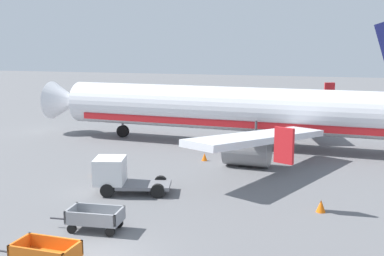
{
  "coord_description": "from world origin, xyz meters",
  "views": [
    {
      "loc": [
        8.97,
        -17.22,
        8.81
      ],
      "look_at": [
        -0.31,
        15.41,
        2.8
      ],
      "focal_mm": 46.16,
      "sensor_mm": 36.0,
      "label": 1
    }
  ],
  "objects_px": {
    "traffic_cone_by_carts": "(204,157)",
    "service_truck_beside_carts": "(118,175)",
    "traffic_cone_mid_apron": "(321,206)",
    "baggage_cart_second_in_row": "(95,218)",
    "airplane": "(245,110)",
    "traffic_cone_near_plane": "(96,171)",
    "baggage_cart_nearest": "(46,254)"
  },
  "relations": [
    {
      "from": "baggage_cart_nearest",
      "to": "baggage_cart_second_in_row",
      "type": "height_order",
      "value": "same"
    },
    {
      "from": "traffic_cone_mid_apron",
      "to": "baggage_cart_nearest",
      "type": "bearing_deg",
      "value": -136.61
    },
    {
      "from": "traffic_cone_near_plane",
      "to": "traffic_cone_mid_apron",
      "type": "distance_m",
      "value": 14.75
    },
    {
      "from": "traffic_cone_mid_apron",
      "to": "traffic_cone_by_carts",
      "type": "distance_m",
      "value": 12.61
    },
    {
      "from": "airplane",
      "to": "baggage_cart_nearest",
      "type": "bearing_deg",
      "value": -98.02
    },
    {
      "from": "airplane",
      "to": "traffic_cone_mid_apron",
      "type": "height_order",
      "value": "airplane"
    },
    {
      "from": "service_truck_beside_carts",
      "to": "traffic_cone_near_plane",
      "type": "distance_m",
      "value": 4.16
    },
    {
      "from": "baggage_cart_nearest",
      "to": "traffic_cone_mid_apron",
      "type": "bearing_deg",
      "value": 43.39
    },
    {
      "from": "traffic_cone_mid_apron",
      "to": "traffic_cone_by_carts",
      "type": "xyz_separation_m",
      "value": [
        -8.64,
        9.19,
        -0.04
      ]
    },
    {
      "from": "service_truck_beside_carts",
      "to": "baggage_cart_second_in_row",
      "type": "bearing_deg",
      "value": -76.59
    },
    {
      "from": "airplane",
      "to": "traffic_cone_by_carts",
      "type": "relative_size",
      "value": 66.16
    },
    {
      "from": "baggage_cart_second_in_row",
      "to": "airplane",
      "type": "bearing_deg",
      "value": 80.52
    },
    {
      "from": "baggage_cart_nearest",
      "to": "traffic_cone_by_carts",
      "type": "height_order",
      "value": "baggage_cart_nearest"
    },
    {
      "from": "traffic_cone_near_plane",
      "to": "traffic_cone_mid_apron",
      "type": "relative_size",
      "value": 1.05
    },
    {
      "from": "traffic_cone_by_carts",
      "to": "traffic_cone_mid_apron",
      "type": "bearing_deg",
      "value": -46.77
    },
    {
      "from": "baggage_cart_nearest",
      "to": "traffic_cone_by_carts",
      "type": "distance_m",
      "value": 18.9
    },
    {
      "from": "airplane",
      "to": "traffic_cone_near_plane",
      "type": "height_order",
      "value": "airplane"
    },
    {
      "from": "airplane",
      "to": "service_truck_beside_carts",
      "type": "distance_m",
      "value": 15.9
    },
    {
      "from": "baggage_cart_second_in_row",
      "to": "traffic_cone_mid_apron",
      "type": "distance_m",
      "value": 11.57
    },
    {
      "from": "airplane",
      "to": "baggage_cart_second_in_row",
      "type": "distance_m",
      "value": 21.14
    },
    {
      "from": "airplane",
      "to": "traffic_cone_by_carts",
      "type": "bearing_deg",
      "value": -107.89
    },
    {
      "from": "service_truck_beside_carts",
      "to": "traffic_cone_near_plane",
      "type": "bearing_deg",
      "value": 135.63
    },
    {
      "from": "baggage_cart_second_in_row",
      "to": "service_truck_beside_carts",
      "type": "distance_m",
      "value": 5.87
    },
    {
      "from": "airplane",
      "to": "service_truck_beside_carts",
      "type": "xyz_separation_m",
      "value": [
        -4.82,
        -15.03,
        -1.95
      ]
    },
    {
      "from": "baggage_cart_second_in_row",
      "to": "baggage_cart_nearest",
      "type": "bearing_deg",
      "value": -90.53
    },
    {
      "from": "baggage_cart_second_in_row",
      "to": "traffic_cone_by_carts",
      "type": "height_order",
      "value": "baggage_cart_second_in_row"
    },
    {
      "from": "traffic_cone_near_plane",
      "to": "traffic_cone_mid_apron",
      "type": "height_order",
      "value": "traffic_cone_near_plane"
    },
    {
      "from": "service_truck_beside_carts",
      "to": "traffic_cone_mid_apron",
      "type": "bearing_deg",
      "value": -0.82
    },
    {
      "from": "traffic_cone_near_plane",
      "to": "baggage_cart_second_in_row",
      "type": "bearing_deg",
      "value": -63.4
    },
    {
      "from": "baggage_cart_second_in_row",
      "to": "traffic_cone_near_plane",
      "type": "distance_m",
      "value": 9.56
    },
    {
      "from": "traffic_cone_by_carts",
      "to": "service_truck_beside_carts",
      "type": "bearing_deg",
      "value": -107.7
    },
    {
      "from": "service_truck_beside_carts",
      "to": "traffic_cone_by_carts",
      "type": "distance_m",
      "value": 9.51
    }
  ]
}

